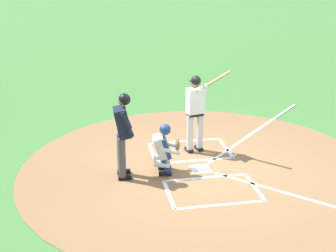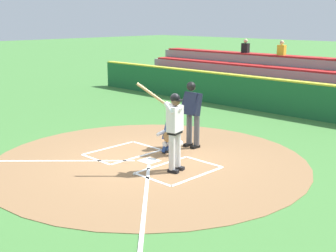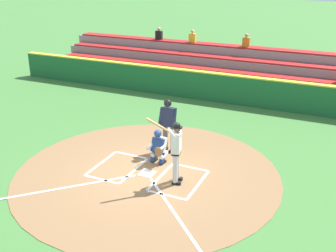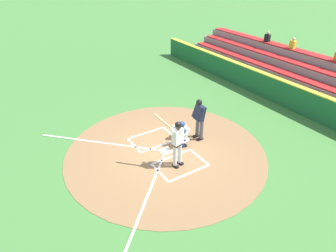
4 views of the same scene
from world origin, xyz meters
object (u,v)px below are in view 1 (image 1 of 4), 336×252
at_px(plate_umpire, 123,130).
at_px(baseball, 235,155).
at_px(catcher, 164,147).
at_px(batter, 196,108).

height_order(plate_umpire, baseball, plate_umpire).
bearing_deg(plate_umpire, baseball, 102.62).
xyz_separation_m(catcher, plate_umpire, (0.06, -0.89, 0.49)).
xyz_separation_m(batter, plate_umpire, (1.05, -1.81, -0.02)).
height_order(batter, catcher, batter).
bearing_deg(batter, catcher, -42.99).
bearing_deg(batter, plate_umpire, -59.87).
relative_size(batter, plate_umpire, 1.14).
xyz_separation_m(batter, baseball, (0.45, 0.86, -1.06)).
bearing_deg(plate_umpire, catcher, 93.94).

